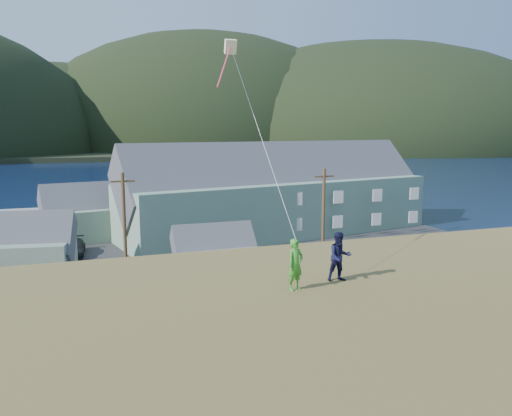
{
  "coord_description": "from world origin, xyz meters",
  "views": [
    {
      "loc": [
        -5.22,
        -32.86,
        12.3
      ],
      "look_at": [
        1.97,
        -11.66,
        8.8
      ],
      "focal_mm": 35.0,
      "sensor_mm": 36.0,
      "label": 1
    }
  ],
  "objects_px": {
    "shed_palegreen_near": "(16,249)",
    "shed_palegreen_far": "(96,213)",
    "wharf": "(84,216)",
    "shed_white": "(214,253)",
    "kite_flyer_navy": "(340,257)",
    "kite_flyer_green": "(295,265)",
    "lodge": "(279,192)"
  },
  "relations": [
    {
      "from": "shed_palegreen_near",
      "to": "shed_palegreen_far",
      "type": "bearing_deg",
      "value": 72.98
    },
    {
      "from": "wharf",
      "to": "shed_white",
      "type": "xyz_separation_m",
      "value": [
        10.56,
        -33.06,
        1.66
      ]
    },
    {
      "from": "wharf",
      "to": "kite_flyer_navy",
      "type": "height_order",
      "value": "kite_flyer_navy"
    },
    {
      "from": "shed_white",
      "to": "kite_flyer_navy",
      "type": "height_order",
      "value": "kite_flyer_navy"
    },
    {
      "from": "shed_palegreen_far",
      "to": "kite_flyer_navy",
      "type": "distance_m",
      "value": 45.04
    },
    {
      "from": "shed_white",
      "to": "shed_palegreen_far",
      "type": "xyz_separation_m",
      "value": [
        -9.06,
        19.05,
        0.88
      ]
    },
    {
      "from": "kite_flyer_green",
      "to": "kite_flyer_navy",
      "type": "xyz_separation_m",
      "value": [
        1.8,
        0.4,
        0.01
      ]
    },
    {
      "from": "shed_palegreen_near",
      "to": "shed_white",
      "type": "bearing_deg",
      "value": -9.01
    },
    {
      "from": "shed_white",
      "to": "kite_flyer_green",
      "type": "relative_size",
      "value": 4.13
    },
    {
      "from": "lodge",
      "to": "shed_white",
      "type": "xyz_separation_m",
      "value": [
        -11.59,
        -14.76,
        -2.97
      ]
    },
    {
      "from": "lodge",
      "to": "shed_white",
      "type": "distance_m",
      "value": 19.0
    },
    {
      "from": "wharf",
      "to": "lodge",
      "type": "bearing_deg",
      "value": -39.56
    },
    {
      "from": "shed_palegreen_near",
      "to": "shed_palegreen_far",
      "type": "height_order",
      "value": "shed_palegreen_far"
    },
    {
      "from": "lodge",
      "to": "shed_palegreen_near",
      "type": "relative_size",
      "value": 3.9
    },
    {
      "from": "shed_white",
      "to": "shed_palegreen_far",
      "type": "distance_m",
      "value": 21.12
    },
    {
      "from": "wharf",
      "to": "shed_palegreen_far",
      "type": "distance_m",
      "value": 14.32
    },
    {
      "from": "lodge",
      "to": "kite_flyer_green",
      "type": "height_order",
      "value": "lodge"
    },
    {
      "from": "shed_palegreen_far",
      "to": "kite_flyer_green",
      "type": "distance_m",
      "value": 45.18
    },
    {
      "from": "kite_flyer_green",
      "to": "shed_white",
      "type": "bearing_deg",
      "value": 59.47
    },
    {
      "from": "shed_palegreen_near",
      "to": "shed_palegreen_far",
      "type": "distance_m",
      "value": 15.64
    },
    {
      "from": "kite_flyer_navy",
      "to": "shed_palegreen_near",
      "type": "bearing_deg",
      "value": 120.47
    },
    {
      "from": "shed_white",
      "to": "wharf",
      "type": "bearing_deg",
      "value": 107.2
    },
    {
      "from": "kite_flyer_green",
      "to": "kite_flyer_navy",
      "type": "relative_size",
      "value": 0.99
    },
    {
      "from": "lodge",
      "to": "kite_flyer_navy",
      "type": "bearing_deg",
      "value": -120.46
    },
    {
      "from": "shed_palegreen_far",
      "to": "shed_white",
      "type": "bearing_deg",
      "value": -76.29
    },
    {
      "from": "shed_white",
      "to": "kite_flyer_navy",
      "type": "relative_size",
      "value": 4.07
    },
    {
      "from": "shed_palegreen_far",
      "to": "shed_palegreen_near",
      "type": "bearing_deg",
      "value": -127.08
    },
    {
      "from": "wharf",
      "to": "lodge",
      "type": "relative_size",
      "value": 0.67
    },
    {
      "from": "lodge",
      "to": "kite_flyer_navy",
      "type": "xyz_separation_m",
      "value": [
        -13.4,
        -39.87,
        2.96
      ]
    },
    {
      "from": "lodge",
      "to": "shed_palegreen_near",
      "type": "height_order",
      "value": "lodge"
    },
    {
      "from": "wharf",
      "to": "lodge",
      "type": "xyz_separation_m",
      "value": [
        22.16,
        -18.31,
        4.63
      ]
    },
    {
      "from": "shed_palegreen_near",
      "to": "kite_flyer_green",
      "type": "xyz_separation_m",
      "value": [
        12.15,
        -30.44,
        5.49
      ]
    }
  ]
}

